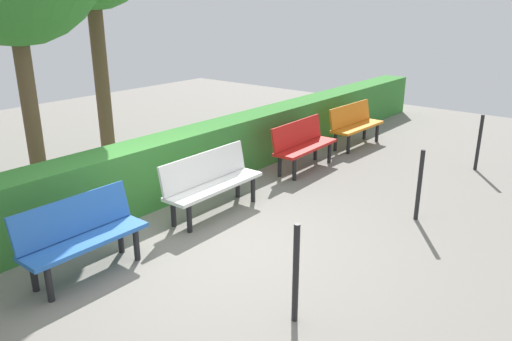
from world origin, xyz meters
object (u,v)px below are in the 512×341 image
Objects in this scene: bench_orange at (355,123)px; bench_red at (303,143)px; bench_white at (211,180)px; bench_blue at (81,233)px.

bench_orange is 1.95m from bench_red.
bench_orange and bench_white have the same top height.
bench_white is 2.10m from bench_blue.
bench_red is at bearing 2.20° from bench_orange.
bench_red is at bearing -178.24° from bench_blue.
bench_orange is 6.48m from bench_blue.
bench_white is at bearing -178.28° from bench_blue.
bench_blue is (2.10, 0.07, -0.01)m from bench_white.
bench_white is (4.38, 0.09, 0.00)m from bench_orange.
bench_red and bench_white have the same top height.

